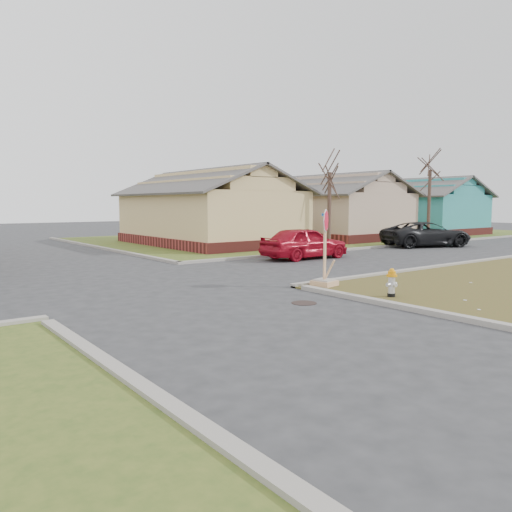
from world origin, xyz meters
TOP-DOWN VIEW (x-y plane):
  - ground at (0.00, 0.00)m, footprint 120.00×120.00m
  - verge_far_right at (22.00, 18.00)m, footprint 37.00×19.00m
  - curbs at (0.00, 5.00)m, footprint 80.00×40.00m
  - manhole at (2.20, -0.50)m, footprint 0.64×0.64m
  - side_house_yellow at (10.00, 16.50)m, footprint 7.60×11.60m
  - side_house_tan at (20.00, 16.50)m, footprint 7.60×11.60m
  - side_house_teal at (30.00, 16.50)m, footprint 7.60×11.60m
  - tree_mid_right at (14.00, 10.20)m, footprint 0.22×0.22m
  - tree_far_right at (24.00, 10.50)m, footprint 0.22×0.22m
  - fire_hydrant at (4.47, -1.44)m, footprint 0.28×0.28m
  - stop_sign at (4.34, 0.91)m, footprint 0.65×0.64m
  - red_sedan at (9.22, 7.06)m, footprint 4.33×1.81m
  - dark_pickup at (19.32, 7.50)m, footprint 5.72×4.12m

SIDE VIEW (x-z plane):
  - ground at x=0.00m, z-range 0.00..0.00m
  - curbs at x=0.00m, z-range -0.06..0.06m
  - manhole at x=2.20m, z-range 0.00..0.01m
  - verge_far_right at x=22.00m, z-range 0.00..0.05m
  - fire_hydrant at x=4.47m, z-range 0.09..0.85m
  - stop_sign at x=4.34m, z-range -0.60..1.69m
  - dark_pickup at x=19.32m, z-range 0.00..1.45m
  - red_sedan at x=9.22m, z-range 0.00..1.46m
  - tree_mid_right at x=14.00m, z-range 0.05..4.25m
  - side_house_yellow at x=10.00m, z-range -0.16..4.54m
  - side_house_tan at x=20.00m, z-range -0.16..4.54m
  - side_house_teal at x=30.00m, z-range -0.16..4.54m
  - tree_far_right at x=24.00m, z-range 0.05..4.81m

